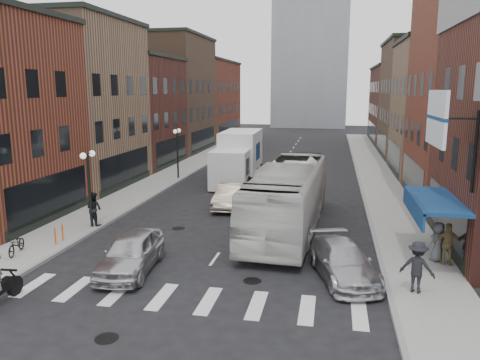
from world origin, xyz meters
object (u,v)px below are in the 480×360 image
object	(u,v)px
streetlamp_near	(89,175)
box_truck	(238,157)
sedan_left_near	(131,253)
ped_right_c	(438,242)
sedan_left_far	(230,196)
curb_car	(343,262)
ped_left_solo	(94,209)
bike_rack	(59,234)
parked_bicycle	(17,244)
ped_right_a	(417,267)
ped_right_b	(448,244)
transit_bus	(289,197)
streetlamp_far	(177,144)
billboard_sign	(439,120)

from	to	relation	value
streetlamp_near	box_truck	size ratio (longest dim) A/B	0.45
sedan_left_near	ped_right_c	size ratio (longest dim) A/B	2.76
streetlamp_near	sedan_left_far	xyz separation A→B (m)	(6.11, 5.94, -2.17)
curb_car	sedan_left_far	bearing A→B (deg)	107.13
ped_left_solo	bike_rack	bearing A→B (deg)	104.37
bike_rack	parked_bicycle	bearing A→B (deg)	-118.75
parked_bicycle	sedan_left_near	bearing A→B (deg)	-20.65
curb_car	ped_right_a	distance (m)	2.77
sedan_left_far	box_truck	bearing A→B (deg)	95.90
streetlamp_near	bike_rack	size ratio (longest dim) A/B	5.14
ped_right_b	sedan_left_far	bearing A→B (deg)	-32.13
transit_bus	streetlamp_far	bearing A→B (deg)	133.41
streetlamp_near	parked_bicycle	xyz separation A→B (m)	(-1.15, -4.43, -2.34)
streetlamp_near	curb_car	bearing A→B (deg)	-17.60
sedan_left_near	sedan_left_far	xyz separation A→B (m)	(1.66, 10.92, -0.05)
streetlamp_far	ped_right_c	size ratio (longest dim) A/B	2.46
streetlamp_far	parked_bicycle	size ratio (longest dim) A/B	2.55
streetlamp_far	bike_rack	size ratio (longest dim) A/B	5.14
ped_right_c	streetlamp_near	bearing A→B (deg)	-38.79
streetlamp_near	ped_right_c	size ratio (longest dim) A/B	2.46
parked_bicycle	billboard_sign	bearing A→B (deg)	-11.92
parked_bicycle	ped_right_b	size ratio (longest dim) A/B	0.92
transit_bus	sedan_left_far	distance (m)	5.59
sedan_left_far	parked_bicycle	distance (m)	12.66
billboard_sign	box_truck	xyz separation A→B (m)	(-11.04, 17.63, -4.20)
streetlamp_near	transit_bus	world-z (taller)	streetlamp_near
parked_bicycle	ped_left_solo	bearing A→B (deg)	61.30
bike_rack	ped_left_solo	world-z (taller)	ped_left_solo
billboard_sign	streetlamp_near	world-z (taller)	billboard_sign
bike_rack	ped_left_solo	distance (m)	3.04
billboard_sign	box_truck	world-z (taller)	billboard_sign
parked_bicycle	ped_right_a	bearing A→B (deg)	-17.52
streetlamp_near	parked_bicycle	world-z (taller)	streetlamp_near
sedan_left_far	transit_bus	bearing A→B (deg)	-46.13
ped_right_b	streetlamp_far	bearing A→B (deg)	-39.09
parked_bicycle	sedan_left_far	bearing A→B (deg)	39.95
streetlamp_far	parked_bicycle	world-z (taller)	streetlamp_far
streetlamp_near	transit_bus	distance (m)	10.37
streetlamp_far	curb_car	xyz separation A→B (m)	(12.80, -18.06, -2.23)
bike_rack	parked_bicycle	xyz separation A→B (m)	(-0.95, -1.73, 0.02)
bike_rack	sedan_left_near	distance (m)	5.19
bike_rack	box_truck	xyz separation A→B (m)	(5.15, 16.83, 1.39)
sedan_left_near	ped_right_b	distance (m)	12.87
bike_rack	curb_car	distance (m)	13.07
streetlamp_near	ped_right_b	bearing A→B (deg)	-7.12
ped_right_c	sedan_left_far	bearing A→B (deg)	-68.83
sedan_left_near	ped_right_b	bearing A→B (deg)	7.46
bike_rack	ped_right_b	xyz separation A→B (m)	(17.20, 0.58, 0.47)
streetlamp_far	ped_right_a	xyz separation A→B (m)	(15.32, -19.15, -1.83)
bike_rack	ped_right_b	world-z (taller)	ped_right_b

